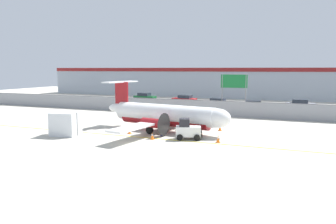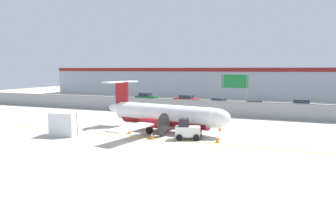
# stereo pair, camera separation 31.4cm
# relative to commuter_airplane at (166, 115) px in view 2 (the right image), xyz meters

# --- Properties ---
(ground_plane) EXTENTS (140.00, 140.00, 0.01)m
(ground_plane) POSITION_rel_commuter_airplane_xyz_m (-0.47, -3.80, -1.60)
(ground_plane) COLOR #B7B2A3
(perimeter_fence) EXTENTS (98.00, 0.10, 2.10)m
(perimeter_fence) POSITION_rel_commuter_airplane_xyz_m (-0.47, 12.20, -0.49)
(perimeter_fence) COLOR gray
(perimeter_fence) RESTS_ON ground
(parking_lot_strip) EXTENTS (98.00, 17.00, 0.12)m
(parking_lot_strip) POSITION_rel_commuter_airplane_xyz_m (-0.47, 23.70, -1.54)
(parking_lot_strip) COLOR #38383A
(parking_lot_strip) RESTS_ON ground
(background_building) EXTENTS (91.00, 8.10, 6.50)m
(background_building) POSITION_rel_commuter_airplane_xyz_m (-0.47, 42.19, 1.66)
(background_building) COLOR #A8B2BC
(background_building) RESTS_ON ground
(commuter_airplane) EXTENTS (14.50, 16.04, 4.92)m
(commuter_airplane) POSITION_rel_commuter_airplane_xyz_m (0.00, 0.00, 0.00)
(commuter_airplane) COLOR white
(commuter_airplane) RESTS_ON ground
(baggage_tug) EXTENTS (2.56, 1.96, 1.88)m
(baggage_tug) POSITION_rel_commuter_airplane_xyz_m (3.26, -3.01, -0.75)
(baggage_tug) COLOR silver
(baggage_tug) RESTS_ON ground
(ground_crew_worker) EXTENTS (0.37, 0.55, 1.70)m
(ground_crew_worker) POSITION_rel_commuter_airplane_xyz_m (0.52, -2.49, -0.65)
(ground_crew_worker) COLOR #191E4C
(ground_crew_worker) RESTS_ON ground
(cargo_container) EXTENTS (2.69, 2.36, 2.20)m
(cargo_container) POSITION_rel_commuter_airplane_xyz_m (-8.05, -5.60, -0.50)
(cargo_container) COLOR silver
(cargo_container) RESTS_ON ground
(traffic_cone_near_left) EXTENTS (0.36, 0.36, 0.64)m
(traffic_cone_near_left) POSITION_rel_commuter_airplane_xyz_m (0.32, -4.20, -1.29)
(traffic_cone_near_left) COLOR orange
(traffic_cone_near_left) RESTS_ON ground
(traffic_cone_near_right) EXTENTS (0.36, 0.36, 0.64)m
(traffic_cone_near_right) POSITION_rel_commuter_airplane_xyz_m (6.08, -3.26, -1.29)
(traffic_cone_near_right) COLOR orange
(traffic_cone_near_right) RESTS_ON ground
(traffic_cone_far_left) EXTENTS (0.36, 0.36, 0.64)m
(traffic_cone_far_left) POSITION_rel_commuter_airplane_xyz_m (-2.82, -2.67, -1.29)
(traffic_cone_far_left) COLOR orange
(traffic_cone_far_left) RESTS_ON ground
(traffic_cone_far_right) EXTENTS (0.36, 0.36, 0.64)m
(traffic_cone_far_right) POSITION_rel_commuter_airplane_xyz_m (5.01, 2.17, -1.29)
(traffic_cone_far_right) COLOR orange
(traffic_cone_far_right) RESTS_ON ground
(parked_car_0) EXTENTS (4.31, 2.24, 1.58)m
(parked_car_0) POSITION_rel_commuter_airplane_xyz_m (-15.06, 26.15, -0.71)
(parked_car_0) COLOR #19662D
(parked_car_0) RESTS_ON parking_lot_strip
(parked_car_1) EXTENTS (4.32, 2.25, 1.58)m
(parked_car_1) POSITION_rel_commuter_airplane_xyz_m (-6.30, 24.04, -0.71)
(parked_car_1) COLOR red
(parked_car_1) RESTS_ON parking_lot_strip
(parked_car_2) EXTENTS (4.27, 2.16, 1.58)m
(parked_car_2) POSITION_rel_commuter_airplane_xyz_m (0.68, 20.22, -0.71)
(parked_car_2) COLOR navy
(parked_car_2) RESTS_ON parking_lot_strip
(parked_car_3) EXTENTS (4.35, 2.34, 1.58)m
(parked_car_3) POSITION_rel_commuter_airplane_xyz_m (6.07, 18.78, -0.71)
(parked_car_3) COLOR black
(parked_car_3) RESTS_ON parking_lot_strip
(parked_car_4) EXTENTS (4.33, 2.28, 1.58)m
(parked_car_4) POSITION_rel_commuter_airplane_xyz_m (12.66, 22.86, -0.71)
(parked_car_4) COLOR gray
(parked_car_4) RESTS_ON parking_lot_strip
(highway_sign) EXTENTS (3.60, 0.14, 5.50)m
(highway_sign) POSITION_rel_commuter_airplane_xyz_m (4.11, 14.29, 2.54)
(highway_sign) COLOR slate
(highway_sign) RESTS_ON ground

